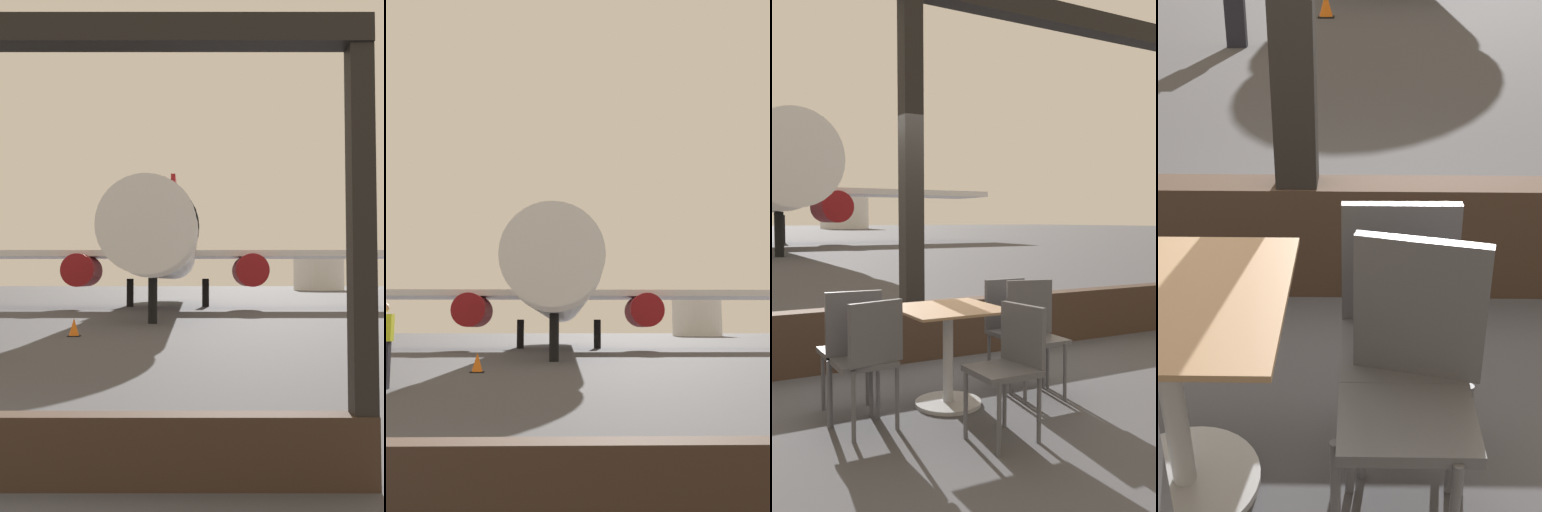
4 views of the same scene
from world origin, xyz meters
The scene contains 4 objects.
ground_plane centered at (0.00, 40.00, 0.00)m, with size 220.00×220.00×0.00m, color #424247.
airplane centered at (1.54, 28.76, 3.54)m, with size 31.53×30.83×10.34m.
traffic_cone centered at (-0.48, 12.13, 0.26)m, with size 0.36×0.36×0.55m.
fuel_storage_tank centered at (24.10, 87.31, 3.17)m, with size 8.21×8.21×6.34m, color white.
Camera 2 is at (1.98, -3.01, 1.20)m, focal length 37.49 mm.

